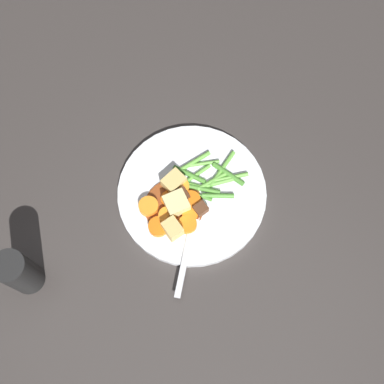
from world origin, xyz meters
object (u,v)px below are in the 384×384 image
carrot_slice_2 (158,227)px  carrot_slice_5 (188,224)px  carrot_slice_4 (169,199)px  meat_chunk_0 (201,209)px  carrot_slice_7 (191,201)px  dinner_plate (192,193)px  potato_chunk_2 (174,182)px  carrot_slice_1 (190,214)px  meat_chunk_1 (182,195)px  potato_chunk_0 (172,229)px  carrot_slice_6 (167,216)px  pepper_mill (19,273)px  fork (189,241)px  carrot_slice_0 (181,187)px  potato_chunk_1 (176,204)px  carrot_slice_3 (149,206)px

carrot_slice_2 → carrot_slice_5: size_ratio=1.08×
carrot_slice_4 → meat_chunk_0: (-0.02, 0.05, 0.00)m
carrot_slice_7 → dinner_plate: bearing=-149.5°
potato_chunk_2 → carrot_slice_1: bearing=63.2°
dinner_plate → potato_chunk_2: size_ratio=7.12×
dinner_plate → meat_chunk_1: size_ratio=11.36×
carrot_slice_2 → meat_chunk_0: 0.08m
carrot_slice_5 → meat_chunk_1: 0.05m
carrot_slice_5 → potato_chunk_0: (0.02, -0.01, 0.01)m
dinner_plate → potato_chunk_0: (0.07, 0.02, 0.02)m
potato_chunk_0 → potato_chunk_2: (-0.07, -0.05, -0.00)m
carrot_slice_1 → meat_chunk_0: (-0.02, 0.01, 0.00)m
potato_chunk_0 → potato_chunk_2: 0.08m
carrot_slice_1 → carrot_slice_4: size_ratio=0.96×
carrot_slice_6 → carrot_slice_7: carrot_slice_6 is taller
pepper_mill → carrot_slice_2: bearing=148.5°
dinner_plate → fork: (0.07, 0.05, 0.01)m
carrot_slice_0 → meat_chunk_1: meat_chunk_1 is taller
carrot_slice_6 → pepper_mill: pepper_mill is taller
carrot_slice_2 → meat_chunk_1: meat_chunk_1 is taller
carrot_slice_1 → potato_chunk_1: (0.00, -0.03, 0.01)m
carrot_slice_0 → meat_chunk_1: 0.02m
carrot_slice_1 → potato_chunk_2: size_ratio=0.73×
fork → pepper_mill: pepper_mill is taller
meat_chunk_1 → carrot_slice_2: bearing=0.8°
carrot_slice_0 → carrot_slice_5: (0.05, 0.05, -0.00)m
carrot_slice_0 → pepper_mill: (0.27, -0.11, 0.03)m
carrot_slice_5 → carrot_slice_7: bearing=-150.8°
carrot_slice_6 → fork: 0.06m
carrot_slice_0 → carrot_slice_2: size_ratio=0.81×
potato_chunk_0 → fork: size_ratio=0.19×
carrot_slice_3 → potato_chunk_2: bearing=171.7°
fork → pepper_mill: 0.27m
carrot_slice_2 → meat_chunk_0: size_ratio=1.57×
potato_chunk_0 → potato_chunk_1: bearing=-151.1°
dinner_plate → potato_chunk_2: (0.01, -0.03, 0.02)m
meat_chunk_0 → fork: 0.06m
dinner_plate → carrot_slice_2: (0.08, -0.01, 0.01)m
carrot_slice_2 → potato_chunk_1: (-0.05, 0.00, 0.01)m
potato_chunk_0 → potato_chunk_2: potato_chunk_0 is taller
carrot_slice_0 → dinner_plate: bearing=107.6°
carrot_slice_5 → carrot_slice_7: (-0.04, -0.02, -0.00)m
carrot_slice_7 → meat_chunk_1: (0.00, -0.02, 0.00)m
dinner_plate → carrot_slice_7: 0.02m
carrot_slice_7 → pepper_mill: (0.26, -0.13, 0.03)m
carrot_slice_6 → carrot_slice_7: size_ratio=0.90×
carrot_slice_1 → carrot_slice_5: 0.02m
dinner_plate → pepper_mill: (0.27, -0.12, 0.05)m
meat_chunk_0 → pepper_mill: size_ratio=0.20×
carrot_slice_2 → potato_chunk_0: (-0.01, 0.02, 0.01)m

